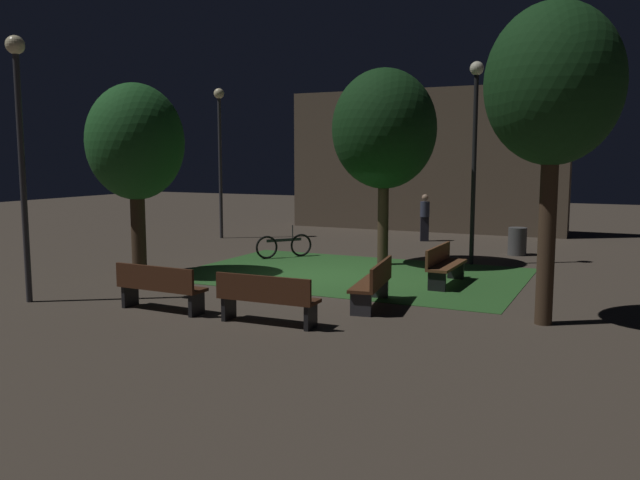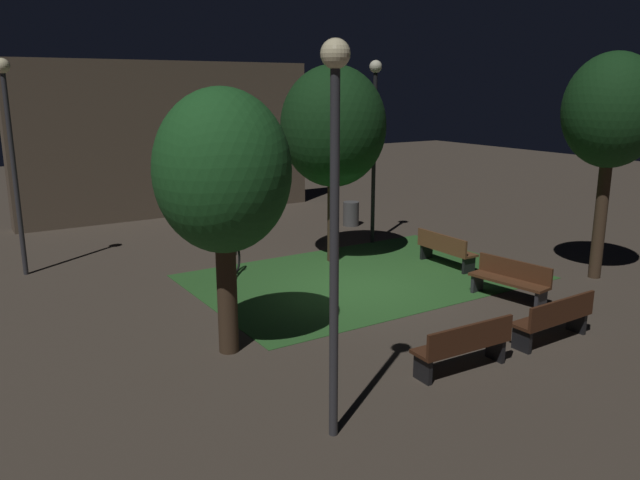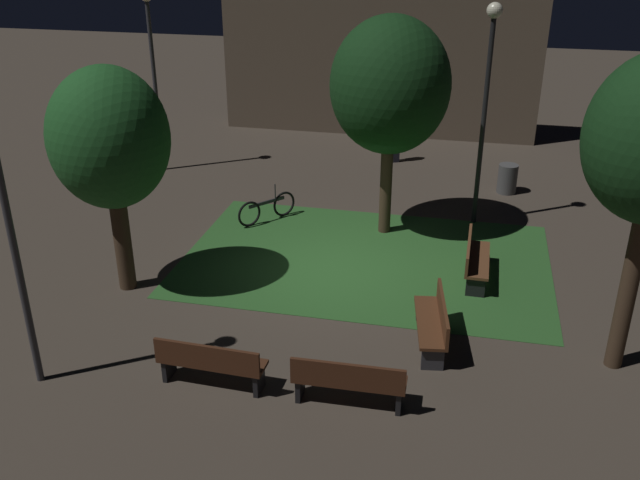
# 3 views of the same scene
# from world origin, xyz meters

# --- Properties ---
(ground_plane) EXTENTS (60.00, 60.00, 0.00)m
(ground_plane) POSITION_xyz_m (0.00, 0.00, 0.00)
(ground_plane) COLOR #473D33
(grass_lawn) EXTENTS (8.14, 5.43, 0.01)m
(grass_lawn) POSITION_xyz_m (0.59, 0.73, 0.01)
(grass_lawn) COLOR #2D6028
(grass_lawn) RESTS_ON ground
(bench_by_lamp) EXTENTS (1.82, 0.55, 0.88)m
(bench_by_lamp) POSITION_xyz_m (-1.15, -4.46, 0.48)
(bench_by_lamp) COLOR #422314
(bench_by_lamp) RESTS_ON ground
(bench_corner) EXTENTS (1.81, 0.52, 0.88)m
(bench_corner) POSITION_xyz_m (1.15, -4.46, 0.48)
(bench_corner) COLOR #422314
(bench_corner) RESTS_ON ground
(bench_lawn_edge) EXTENTS (0.74, 1.85, 0.88)m
(bench_lawn_edge) POSITION_xyz_m (2.33, -2.39, 0.48)
(bench_lawn_edge) COLOR #512D19
(bench_lawn_edge) RESTS_ON ground
(bench_back_row) EXTENTS (0.50, 1.81, 0.88)m
(bench_back_row) POSITION_xyz_m (2.97, 0.35, 0.48)
(bench_back_row) COLOR brown
(bench_back_row) RESTS_ON ground
(tree_tall_center) EXTENTS (2.26, 2.26, 5.40)m
(tree_tall_center) POSITION_xyz_m (5.43, -2.36, 4.01)
(tree_tall_center) COLOR #423021
(tree_tall_center) RESTS_ON ground
(tree_near_wall) EXTENTS (2.74, 2.74, 5.16)m
(tree_near_wall) POSITION_xyz_m (0.78, 2.37, 3.58)
(tree_near_wall) COLOR #423021
(tree_near_wall) RESTS_ON ground
(tree_left_canopy) EXTENTS (2.32, 2.32, 4.61)m
(tree_left_canopy) POSITION_xyz_m (-4.07, -1.61, 3.19)
(tree_left_canopy) COLOR #423021
(tree_left_canopy) RESTS_ON ground
(lamp_post_near_wall) EXTENTS (0.36, 0.36, 5.33)m
(lamp_post_near_wall) POSITION_xyz_m (2.92, 3.43, 3.54)
(lamp_post_near_wall) COLOR black
(lamp_post_near_wall) RESTS_ON ground
(lamp_post_path_center) EXTENTS (0.36, 0.36, 5.15)m
(lamp_post_path_center) POSITION_xyz_m (-4.03, -4.91, 3.44)
(lamp_post_path_center) COLOR #333338
(lamp_post_path_center) RESTS_ON ground
(lamp_post_plaza_west) EXTENTS (0.36, 0.36, 5.25)m
(lamp_post_plaza_west) POSITION_xyz_m (-6.43, 5.46, 3.49)
(lamp_post_plaza_west) COLOR #333338
(lamp_post_plaza_west) RESTS_ON ground
(trash_bin) EXTENTS (0.53, 0.53, 0.81)m
(trash_bin) POSITION_xyz_m (3.76, 5.73, 0.41)
(trash_bin) COLOR #4C4C4C
(trash_bin) RESTS_ON ground
(bicycle) EXTENTS (1.13, 1.39, 0.93)m
(bicycle) POSITION_xyz_m (-2.20, 2.36, 0.34)
(bicycle) COLOR black
(bicycle) RESTS_ON ground
(pedestrian) EXTENTS (0.33, 0.32, 1.61)m
(pedestrian) POSITION_xyz_m (0.37, 7.73, 0.85)
(pedestrian) COLOR black
(pedestrian) RESTS_ON ground
(building_wall_backdrop) EXTENTS (10.82, 0.80, 5.47)m
(building_wall_backdrop) POSITION_xyz_m (-0.65, 10.80, 2.74)
(building_wall_backdrop) COLOR brown
(building_wall_backdrop) RESTS_ON ground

